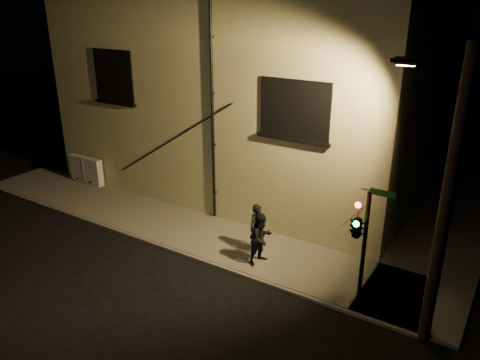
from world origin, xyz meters
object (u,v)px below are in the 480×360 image
Objects in this scene: utility_cabinet at (86,170)px; pedestrian_b at (261,238)px; streetlamp_pole at (444,198)px; pedestrian_a at (258,228)px; traffic_signal at (358,226)px.

utility_cabinet is 1.10× the size of pedestrian_b.
streetlamp_pole is (16.25, -2.61, 3.27)m from utility_cabinet.
pedestrian_a is 0.73m from pedestrian_b.
pedestrian_b is 3.66m from traffic_signal.
streetlamp_pole reaches higher than pedestrian_b.
traffic_signal reaches higher than pedestrian_b.
utility_cabinet is at bearing 171.21° from traffic_signal.
streetlamp_pole is at bearing -9.14° from utility_cabinet.
traffic_signal is 2.65m from streetlamp_pole.
streetlamp_pole is at bearing -81.20° from pedestrian_b.
pedestrian_a is 6.79m from streetlamp_pole.
pedestrian_b reaches higher than pedestrian_a.
streetlamp_pole reaches higher than pedestrian_a.
pedestrian_a is 4.19m from traffic_signal.
pedestrian_a is at bearing 167.02° from streetlamp_pole.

